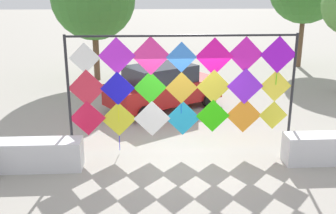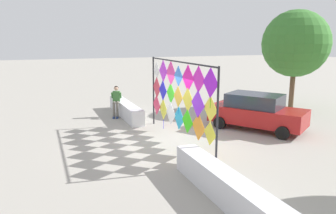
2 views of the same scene
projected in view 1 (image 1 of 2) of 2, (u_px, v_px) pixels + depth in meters
The scene contains 3 objects.
ground at pixel (184, 162), 10.08m from camera, with size 120.00×120.00×0.00m, color #9E998E.
kite_display_rack at pixel (182, 83), 10.13m from camera, with size 5.78×0.07×3.11m.
parked_car at pixel (163, 87), 14.13m from camera, with size 4.32×3.63×1.56m.
Camera 1 is at (-0.91, -9.17, 4.31)m, focal length 42.92 mm.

